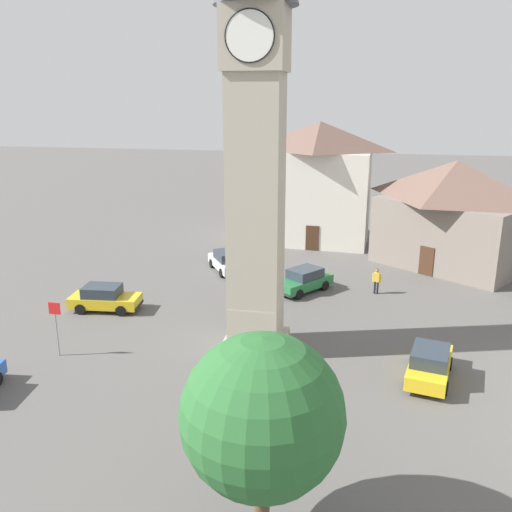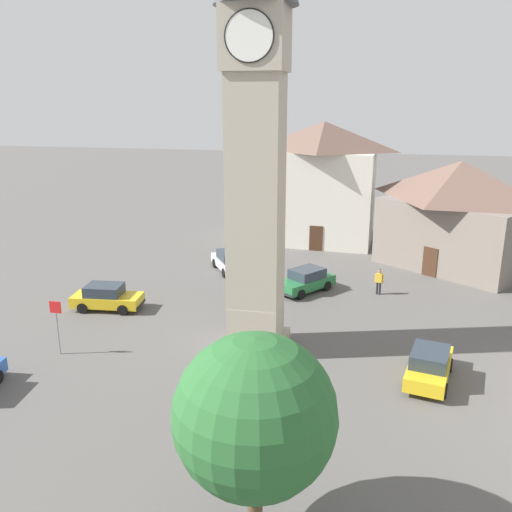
# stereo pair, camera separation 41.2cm
# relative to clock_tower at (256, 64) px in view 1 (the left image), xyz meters

# --- Properties ---
(ground_plane) EXTENTS (200.00, 200.00, 0.00)m
(ground_plane) POSITION_rel_clock_tower_xyz_m (-0.00, -0.00, -13.70)
(ground_plane) COLOR #565451
(clock_tower) EXTENTS (3.72, 3.72, 23.35)m
(clock_tower) POSITION_rel_clock_tower_xyz_m (0.00, 0.00, 0.00)
(clock_tower) COLOR gray
(clock_tower) RESTS_ON ground
(car_blue_kerb) EXTENTS (4.27, 2.10, 1.53)m
(car_blue_kerb) POSITION_rel_clock_tower_xyz_m (-9.86, 3.22, -12.94)
(car_blue_kerb) COLOR gold
(car_blue_kerb) RESTS_ON ground
(car_silver_kerb) EXTENTS (3.83, 4.31, 1.53)m
(car_silver_kerb) POSITION_rel_clock_tower_xyz_m (1.47, 8.79, -12.94)
(car_silver_kerb) COLOR #236B38
(car_silver_kerb) RESTS_ON ground
(car_red_corner) EXTENTS (3.62, 4.39, 1.53)m
(car_red_corner) POSITION_rel_clock_tower_xyz_m (-4.49, 11.93, -12.94)
(car_red_corner) COLOR silver
(car_red_corner) RESTS_ON ground
(car_white_side) EXTENTS (2.52, 4.39, 1.53)m
(car_white_side) POSITION_rel_clock_tower_xyz_m (8.32, -1.65, -12.94)
(car_white_side) COLOR gold
(car_white_side) RESTS_ON ground
(pedestrian) EXTENTS (0.55, 0.29, 1.69)m
(pedestrian) POSITION_rel_clock_tower_xyz_m (6.15, 9.22, -12.69)
(pedestrian) COLOR black
(pedestrian) RESTS_ON ground
(tree) EXTENTS (4.54, 4.54, 6.35)m
(tree) POSITION_rel_clock_tower_xyz_m (2.56, -12.19, -9.63)
(tree) COLOR brown
(tree) RESTS_ON ground
(building_shop_left) EXTENTS (12.38, 11.52, 7.93)m
(building_shop_left) POSITION_rel_clock_tower_xyz_m (11.56, 16.41, -9.65)
(building_shop_left) COLOR slate
(building_shop_left) RESTS_ON ground
(building_terrace_right) EXTENTS (9.26, 6.15, 10.34)m
(building_terrace_right) POSITION_rel_clock_tower_xyz_m (1.25, 21.38, -8.44)
(building_terrace_right) COLOR silver
(building_terrace_right) RESTS_ON ground
(road_sign) EXTENTS (0.60, 0.07, 2.80)m
(road_sign) POSITION_rel_clock_tower_xyz_m (-9.40, -2.75, -11.80)
(road_sign) COLOR gray
(road_sign) RESTS_ON ground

